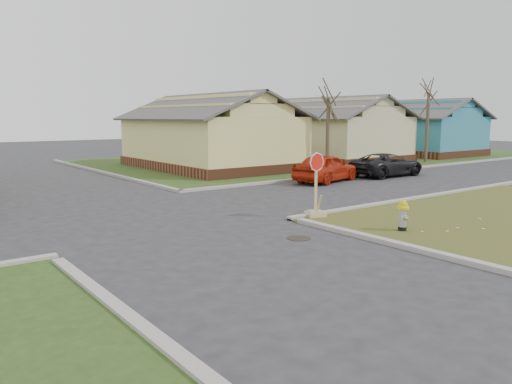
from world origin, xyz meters
TOP-DOWN VIEW (x-y plane):
  - ground at (0.00, 0.00)m, footprint 120.00×120.00m
  - verge_far_right at (22.00, 18.00)m, footprint 37.00×19.00m
  - curbs at (0.00, 5.00)m, footprint 80.00×40.00m
  - manhole at (2.20, -0.50)m, footprint 0.64×0.64m
  - side_house_yellow at (10.00, 16.50)m, footprint 7.60×11.60m
  - side_house_tan at (20.00, 16.50)m, footprint 7.60×11.60m
  - side_house_teal at (30.00, 16.50)m, footprint 7.60×11.60m
  - tree_mid_right at (14.00, 10.20)m, footprint 0.22×0.22m
  - tree_far_right at (24.00, 10.50)m, footprint 0.22×0.22m
  - fire_hydrant at (5.01, -1.71)m, footprint 0.32×0.32m
  - stop_sign at (4.50, 1.25)m, footprint 0.58×0.57m
  - red_sedan at (11.10, 7.42)m, footprint 4.41×2.62m
  - dark_pickup at (15.53, 7.17)m, footprint 4.49×2.07m

SIDE VIEW (x-z plane):
  - ground at x=0.00m, z-range 0.00..0.00m
  - curbs at x=0.00m, z-range -0.06..0.06m
  - manhole at x=2.20m, z-range 0.00..0.01m
  - verge_far_right at x=22.00m, z-range 0.00..0.05m
  - stop_sign at x=4.50m, z-range -0.54..1.53m
  - fire_hydrant at x=5.01m, z-range 0.09..0.96m
  - dark_pickup at x=15.53m, z-range 0.00..1.25m
  - red_sedan at x=11.10m, z-range 0.00..1.41m
  - tree_mid_right at x=14.00m, z-range 0.05..4.25m
  - side_house_yellow at x=10.00m, z-range -0.16..4.54m
  - side_house_tan at x=20.00m, z-range -0.16..4.54m
  - side_house_teal at x=30.00m, z-range -0.16..4.54m
  - tree_far_right at x=24.00m, z-range 0.05..4.81m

